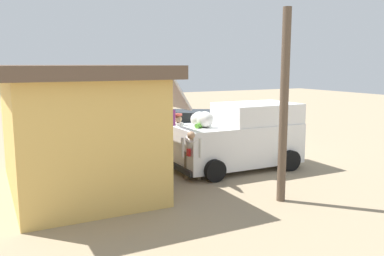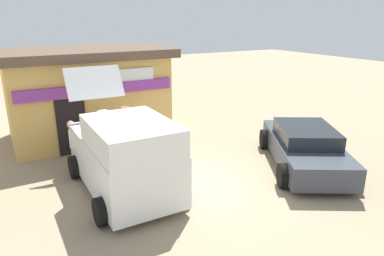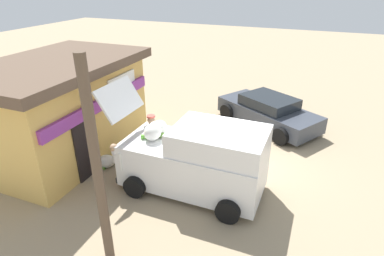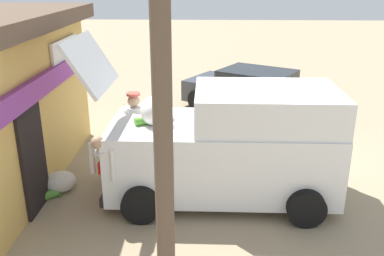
{
  "view_description": "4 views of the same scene",
  "coord_description": "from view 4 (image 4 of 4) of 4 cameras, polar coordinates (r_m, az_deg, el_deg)",
  "views": [
    {
      "loc": [
        -11.86,
        7.34,
        3.22
      ],
      "look_at": [
        0.95,
        0.87,
        0.95
      ],
      "focal_mm": 37.93,
      "sensor_mm": 36.0,
      "label": 1
    },
    {
      "loc": [
        -4.0,
        -7.37,
        4.23
      ],
      "look_at": [
        0.95,
        1.39,
        1.04
      ],
      "focal_mm": 32.75,
      "sensor_mm": 36.0,
      "label": 2
    },
    {
      "loc": [
        -8.56,
        -2.3,
        5.58
      ],
      "look_at": [
        -0.03,
        1.2,
        1.14
      ],
      "focal_mm": 29.99,
      "sensor_mm": 36.0,
      "label": 3
    },
    {
      "loc": [
        -8.42,
        0.85,
        3.82
      ],
      "look_at": [
        -0.08,
        1.15,
        0.77
      ],
      "focal_mm": 39.5,
      "sensor_mm": 36.0,
      "label": 4
    }
  ],
  "objects": [
    {
      "name": "paint_bucket",
      "position": [
        9.99,
        -10.76,
        -1.83
      ],
      "size": [
        0.28,
        0.28,
        0.31
      ],
      "primitive_type": "cylinder",
      "color": "silver",
      "rests_on": "ground_plane"
    },
    {
      "name": "unloaded_banana_pile",
      "position": [
        8.28,
        -17.42,
        -7.05
      ],
      "size": [
        0.99,
        0.75,
        0.4
      ],
      "color": "silver",
      "rests_on": "ground_plane"
    },
    {
      "name": "customer_bending",
      "position": [
        7.12,
        -10.89,
        -4.88
      ],
      "size": [
        0.69,
        0.64,
        1.44
      ],
      "color": "#726047",
      "rests_on": "ground_plane"
    },
    {
      "name": "vendor_standing",
      "position": [
        8.23,
        -7.71,
        -0.19
      ],
      "size": [
        0.53,
        0.45,
        1.73
      ],
      "color": "#726047",
      "rests_on": "ground_plane"
    },
    {
      "name": "ground_plane",
      "position": [
        9.28,
        7.15,
        -4.39
      ],
      "size": [
        60.0,
        60.0,
        0.0
      ],
      "primitive_type": "plane",
      "color": "#9E896B"
    },
    {
      "name": "delivery_van",
      "position": [
        7.47,
        4.97,
        -2.18
      ],
      "size": [
        2.15,
        4.46,
        2.87
      ],
      "color": "white",
      "rests_on": "ground_plane"
    },
    {
      "name": "utility_pole",
      "position": [
        4.21,
        -3.9,
        -2.06
      ],
      "size": [
        0.2,
        0.2,
        4.47
      ],
      "primitive_type": "cylinder",
      "color": "brown",
      "rests_on": "ground_plane"
    },
    {
      "name": "parked_sedan",
      "position": [
        12.56,
        8.7,
        4.92
      ],
      "size": [
        3.62,
        4.47,
        1.21
      ],
      "color": "#383D47",
      "rests_on": "ground_plane"
    }
  ]
}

